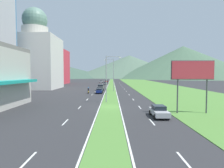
{
  "coord_description": "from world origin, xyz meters",
  "views": [
    {
      "loc": [
        0.39,
        -32.0,
        5.63
      ],
      "look_at": [
        0.1,
        37.22,
        2.03
      ],
      "focal_mm": 30.37,
      "sensor_mm": 36.0,
      "label": 1
    }
  ],
  "objects_px": {
    "car_3": "(100,91)",
    "car_4": "(106,83)",
    "street_lamp_mid": "(113,73)",
    "car_0": "(102,82)",
    "motorcycle_rider": "(89,91)",
    "car_2": "(107,81)",
    "billboard_roadside": "(194,73)",
    "pickup_truck_0": "(101,88)",
    "car_1": "(160,111)",
    "street_lamp_near": "(109,76)"
  },
  "relations": [
    {
      "from": "motorcycle_rider",
      "to": "car_2",
      "type": "bearing_deg",
      "value": -2.32
    },
    {
      "from": "car_2",
      "to": "pickup_truck_0",
      "type": "height_order",
      "value": "pickup_truck_0"
    },
    {
      "from": "car_0",
      "to": "motorcycle_rider",
      "type": "height_order",
      "value": "motorcycle_rider"
    },
    {
      "from": "car_1",
      "to": "motorcycle_rider",
      "type": "bearing_deg",
      "value": -156.58
    },
    {
      "from": "car_2",
      "to": "motorcycle_rider",
      "type": "xyz_separation_m",
      "value": [
        -3.05,
        -75.43,
        -0.03
      ]
    },
    {
      "from": "car_1",
      "to": "car_3",
      "type": "relative_size",
      "value": 1.12
    },
    {
      "from": "car_3",
      "to": "motorcycle_rider",
      "type": "relative_size",
      "value": 2.02
    },
    {
      "from": "billboard_roadside",
      "to": "car_0",
      "type": "relative_size",
      "value": 1.87
    },
    {
      "from": "street_lamp_near",
      "to": "car_1",
      "type": "bearing_deg",
      "value": -61.1
    },
    {
      "from": "car_0",
      "to": "car_3",
      "type": "bearing_deg",
      "value": -177.09
    },
    {
      "from": "car_3",
      "to": "car_4",
      "type": "height_order",
      "value": "car_3"
    },
    {
      "from": "street_lamp_mid",
      "to": "car_0",
      "type": "height_order",
      "value": "street_lamp_mid"
    },
    {
      "from": "street_lamp_mid",
      "to": "motorcycle_rider",
      "type": "xyz_separation_m",
      "value": [
        -7.07,
        -7.94,
        -5.38
      ]
    },
    {
      "from": "car_1",
      "to": "motorcycle_rider",
      "type": "xyz_separation_m",
      "value": [
        -13.08,
        30.2,
        -0.01
      ]
    },
    {
      "from": "car_0",
      "to": "car_2",
      "type": "bearing_deg",
      "value": -23.1
    },
    {
      "from": "billboard_roadside",
      "to": "car_0",
      "type": "height_order",
      "value": "billboard_roadside"
    },
    {
      "from": "street_lamp_near",
      "to": "car_2",
      "type": "height_order",
      "value": "street_lamp_near"
    },
    {
      "from": "billboard_roadside",
      "to": "car_3",
      "type": "height_order",
      "value": "billboard_roadside"
    },
    {
      "from": "car_2",
      "to": "car_4",
      "type": "xyz_separation_m",
      "value": [
        0.13,
        -29.24,
        -0.03
      ]
    },
    {
      "from": "pickup_truck_0",
      "to": "motorcycle_rider",
      "type": "height_order",
      "value": "pickup_truck_0"
    },
    {
      "from": "car_2",
      "to": "billboard_roadside",
      "type": "bearing_deg",
      "value": -171.61
    },
    {
      "from": "street_lamp_mid",
      "to": "motorcycle_rider",
      "type": "relative_size",
      "value": 5.37
    },
    {
      "from": "street_lamp_near",
      "to": "car_3",
      "type": "height_order",
      "value": "street_lamp_near"
    },
    {
      "from": "car_3",
      "to": "pickup_truck_0",
      "type": "height_order",
      "value": "pickup_truck_0"
    },
    {
      "from": "street_lamp_mid",
      "to": "car_4",
      "type": "xyz_separation_m",
      "value": [
        -3.88,
        38.24,
        -5.38
      ]
    },
    {
      "from": "street_lamp_near",
      "to": "motorcycle_rider",
      "type": "xyz_separation_m",
      "value": [
        -6.09,
        17.53,
        -4.58
      ]
    },
    {
      "from": "pickup_truck_0",
      "to": "motorcycle_rider",
      "type": "xyz_separation_m",
      "value": [
        -2.95,
        -9.69,
        -0.24
      ]
    },
    {
      "from": "car_2",
      "to": "car_0",
      "type": "bearing_deg",
      "value": 156.9
    },
    {
      "from": "car_3",
      "to": "car_1",
      "type": "bearing_deg",
      "value": -161.96
    },
    {
      "from": "billboard_roadside",
      "to": "car_3",
      "type": "relative_size",
      "value": 1.87
    },
    {
      "from": "billboard_roadside",
      "to": "pickup_truck_0",
      "type": "bearing_deg",
      "value": 112.14
    },
    {
      "from": "car_1",
      "to": "car_2",
      "type": "relative_size",
      "value": 1.13
    },
    {
      "from": "street_lamp_mid",
      "to": "car_3",
      "type": "relative_size",
      "value": 2.65
    },
    {
      "from": "car_3",
      "to": "pickup_truck_0",
      "type": "bearing_deg",
      "value": 1.22
    },
    {
      "from": "car_2",
      "to": "street_lamp_mid",
      "type": "bearing_deg",
      "value": -176.6
    },
    {
      "from": "street_lamp_near",
      "to": "motorcycle_rider",
      "type": "distance_m",
      "value": 19.12
    },
    {
      "from": "street_lamp_mid",
      "to": "car_4",
      "type": "bearing_deg",
      "value": 95.79
    },
    {
      "from": "car_4",
      "to": "car_3",
      "type": "bearing_deg",
      "value": 179.95
    },
    {
      "from": "street_lamp_near",
      "to": "billboard_roadside",
      "type": "bearing_deg",
      "value": -40.82
    },
    {
      "from": "car_1",
      "to": "car_2",
      "type": "xyz_separation_m",
      "value": [
        -10.03,
        105.63,
        0.02
      ]
    },
    {
      "from": "street_lamp_near",
      "to": "car_2",
      "type": "xyz_separation_m",
      "value": [
        -3.03,
        92.96,
        -4.55
      ]
    },
    {
      "from": "car_0",
      "to": "pickup_truck_0",
      "type": "xyz_separation_m",
      "value": [
        3.22,
        -57.93,
        0.21
      ]
    },
    {
      "from": "car_2",
      "to": "car_4",
      "type": "bearing_deg",
      "value": -179.74
    },
    {
      "from": "street_lamp_mid",
      "to": "car_0",
      "type": "distance_m",
      "value": 60.37
    },
    {
      "from": "street_lamp_near",
      "to": "car_1",
      "type": "height_order",
      "value": "street_lamp_near"
    },
    {
      "from": "car_0",
      "to": "car_2",
      "type": "relative_size",
      "value": 1.01
    },
    {
      "from": "billboard_roadside",
      "to": "car_3",
      "type": "xyz_separation_m",
      "value": [
        -15.17,
        28.4,
        -5.1
      ]
    },
    {
      "from": "car_1",
      "to": "pickup_truck_0",
      "type": "distance_m",
      "value": 41.16
    },
    {
      "from": "car_2",
      "to": "car_3",
      "type": "xyz_separation_m",
      "value": [
        0.09,
        -75.12,
        -0.03
      ]
    },
    {
      "from": "car_0",
      "to": "motorcycle_rider",
      "type": "distance_m",
      "value": 67.62
    }
  ]
}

